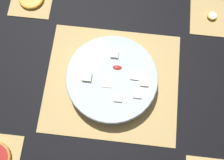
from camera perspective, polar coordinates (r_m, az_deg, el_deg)
ground_plane at (r=0.84m, az=-0.00°, el=-0.51°), size 6.00×6.00×0.00m
bamboo_mat_center at (r=0.84m, az=-0.00°, el=-0.45°), size 0.42×0.37×0.01m
coaster_mat_near_left at (r=1.00m, az=20.84°, el=12.71°), size 0.15×0.15×0.01m
fruit_salad_bowl at (r=0.81m, az=-0.01°, el=0.19°), size 0.28×0.28×0.06m
banana_coin_single at (r=0.99m, az=20.99°, el=12.91°), size 0.03×0.03×0.01m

